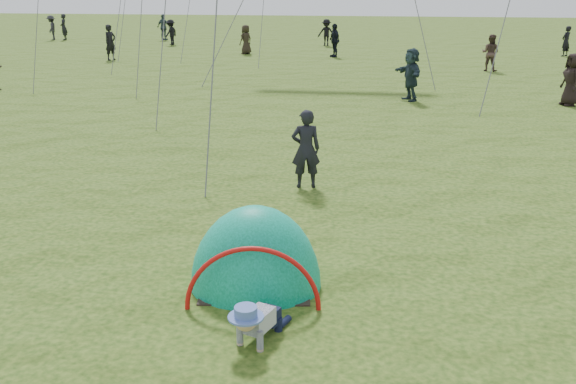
# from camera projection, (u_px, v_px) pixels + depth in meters

# --- Properties ---
(ground) EXTENTS (140.00, 140.00, 0.00)m
(ground) POSITION_uv_depth(u_px,v_px,m) (296.00, 345.00, 7.31)
(ground) COLOR #17330C
(crawling_toddler) EXTENTS (0.74, 0.87, 0.56)m
(crawling_toddler) POSITION_uv_depth(u_px,v_px,m) (256.00, 320.00, 7.29)
(crawling_toddler) COLOR black
(crawling_toddler) RESTS_ON ground
(popup_tent) EXTENTS (1.95, 1.68, 2.29)m
(popup_tent) POSITION_uv_depth(u_px,v_px,m) (256.00, 286.00, 8.73)
(popup_tent) COLOR #057444
(popup_tent) RESTS_ON ground
(standing_adult) EXTENTS (0.65, 0.50, 1.58)m
(standing_adult) POSITION_uv_depth(u_px,v_px,m) (306.00, 149.00, 12.65)
(standing_adult) COLOR black
(standing_adult) RESTS_ON ground
(crowd_person_0) EXTENTS (0.69, 0.68, 1.60)m
(crowd_person_0) POSITION_uv_depth(u_px,v_px,m) (566.00, 41.00, 34.56)
(crowd_person_0) COLOR black
(crowd_person_0) RESTS_ON ground
(crowd_person_2) EXTENTS (0.88, 1.10, 1.75)m
(crowd_person_2) POSITION_uv_depth(u_px,v_px,m) (334.00, 40.00, 34.25)
(crowd_person_2) COLOR black
(crowd_person_2) RESTS_ON ground
(crowd_person_3) EXTENTS (0.90, 1.20, 1.65)m
(crowd_person_3) POSITION_uv_depth(u_px,v_px,m) (52.00, 28.00, 43.97)
(crowd_person_3) COLOR #252429
(crowd_person_3) RESTS_ON ground
(crowd_person_4) EXTENTS (0.87, 0.92, 1.59)m
(crowd_person_4) POSITION_uv_depth(u_px,v_px,m) (246.00, 39.00, 35.66)
(crowd_person_4) COLOR black
(crowd_person_4) RESTS_ON ground
(crowd_person_6) EXTENTS (0.59, 0.73, 1.74)m
(crowd_person_6) POSITION_uv_depth(u_px,v_px,m) (64.00, 27.00, 44.01)
(crowd_person_6) COLOR black
(crowd_person_6) RESTS_ON ground
(crowd_person_7) EXTENTS (0.98, 0.90, 1.64)m
(crowd_person_7) POSITION_uv_depth(u_px,v_px,m) (490.00, 53.00, 28.96)
(crowd_person_7) COLOR #43312C
(crowd_person_7) RESTS_ON ground
(crowd_person_8) EXTENTS (1.10, 0.71, 1.74)m
(crowd_person_8) POSITION_uv_depth(u_px,v_px,m) (164.00, 27.00, 43.78)
(crowd_person_8) COLOR #2F404A
(crowd_person_8) RESTS_ON ground
(crowd_person_9) EXTENTS (0.85, 1.14, 1.58)m
(crowd_person_9) POSITION_uv_depth(u_px,v_px,m) (171.00, 32.00, 40.60)
(crowd_person_9) COLOR black
(crowd_person_9) RESTS_ON ground
(crowd_person_10) EXTENTS (0.74, 0.95, 1.70)m
(crowd_person_10) POSITION_uv_depth(u_px,v_px,m) (571.00, 80.00, 20.98)
(crowd_person_10) COLOR black
(crowd_person_10) RESTS_ON ground
(crowd_person_11) EXTENTS (1.14, 1.72, 1.78)m
(crowd_person_11) POSITION_uv_depth(u_px,v_px,m) (411.00, 74.00, 21.85)
(crowd_person_11) COLOR #1F2F37
(crowd_person_11) RESTS_ON ground
(crowd_person_12) EXTENTS (0.68, 0.78, 1.79)m
(crowd_person_12) POSITION_uv_depth(u_px,v_px,m) (110.00, 42.00, 32.89)
(crowd_person_12) COLOR black
(crowd_person_12) RESTS_ON ground
(crowd_person_15) EXTENTS (1.06, 0.62, 1.63)m
(crowd_person_15) POSITION_uv_depth(u_px,v_px,m) (326.00, 33.00, 40.05)
(crowd_person_15) COLOR black
(crowd_person_15) RESTS_ON ground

